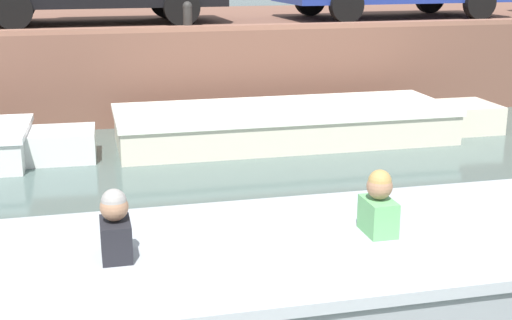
# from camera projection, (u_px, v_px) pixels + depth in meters

# --- Properties ---
(ground_plane) EXTENTS (400.00, 400.00, 0.00)m
(ground_plane) POSITION_uv_depth(u_px,v_px,m) (211.00, 234.00, 6.74)
(ground_plane) COLOR #4C605B
(far_quay_wall) EXTENTS (60.00, 6.00, 1.44)m
(far_quay_wall) POSITION_uv_depth(u_px,v_px,m) (137.00, 56.00, 13.72)
(far_quay_wall) COLOR brown
(far_quay_wall) RESTS_ON ground
(far_wall_coping) EXTENTS (60.00, 0.24, 0.08)m
(far_wall_coping) POSITION_uv_depth(u_px,v_px,m) (151.00, 29.00, 10.82)
(far_wall_coping) COLOR #925F4C
(far_wall_coping) RESTS_ON far_quay_wall
(boat_moored_central_cream) EXTENTS (5.67, 1.75, 0.49)m
(boat_moored_central_cream) POSITION_uv_depth(u_px,v_px,m) (300.00, 123.00, 10.21)
(boat_moored_central_cream) COLOR silver
(boat_moored_central_cream) RESTS_ON ground
(motorboat_passing) EXTENTS (6.67, 1.96, 1.05)m
(motorboat_passing) POSITION_uv_depth(u_px,v_px,m) (306.00, 275.00, 5.20)
(motorboat_passing) COLOR #93999E
(motorboat_passing) RESTS_ON ground
(mooring_bollard_mid) EXTENTS (0.15, 0.15, 0.45)m
(mooring_bollard_mid) POSITION_uv_depth(u_px,v_px,m) (188.00, 15.00, 11.03)
(mooring_bollard_mid) COLOR #2D2B28
(mooring_bollard_mid) RESTS_ON far_quay_wall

